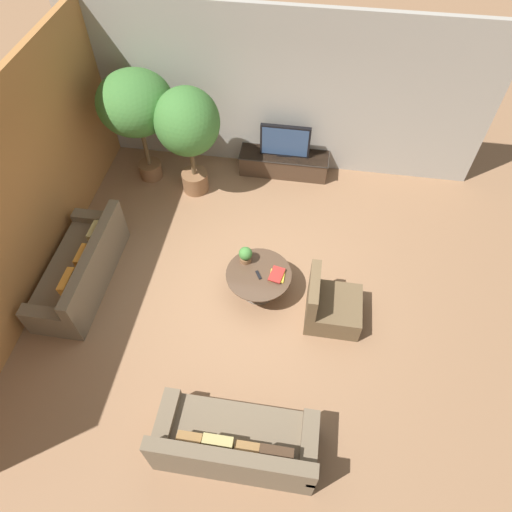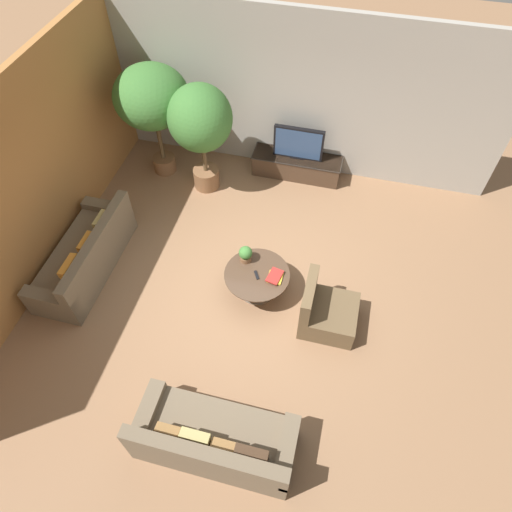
# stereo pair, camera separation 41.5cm
# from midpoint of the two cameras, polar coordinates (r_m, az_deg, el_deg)

# --- Properties ---
(ground_plane) EXTENTS (24.00, 24.00, 0.00)m
(ground_plane) POSITION_cam_midpoint_polar(r_m,az_deg,el_deg) (7.21, -2.71, -4.84)
(ground_plane) COLOR #8C6647
(back_wall_stone) EXTENTS (7.40, 0.12, 3.00)m
(back_wall_stone) POSITION_cam_midpoint_polar(r_m,az_deg,el_deg) (8.49, 1.12, 19.62)
(back_wall_stone) COLOR #A39E93
(back_wall_stone) RESTS_ON ground
(side_wall_left) EXTENTS (0.12, 7.40, 3.00)m
(side_wall_left) POSITION_cam_midpoint_polar(r_m,az_deg,el_deg) (7.38, -28.79, 6.74)
(side_wall_left) COLOR #B2753D
(side_wall_left) RESTS_ON ground
(media_console) EXTENTS (1.69, 0.50, 0.43)m
(media_console) POSITION_cam_midpoint_polar(r_m,az_deg,el_deg) (8.96, 2.15, 11.48)
(media_console) COLOR #473323
(media_console) RESTS_ON ground
(television) EXTENTS (0.92, 0.13, 0.64)m
(television) POSITION_cam_midpoint_polar(r_m,az_deg,el_deg) (8.64, 2.25, 14.10)
(television) COLOR black
(television) RESTS_ON media_console
(coffee_table) EXTENTS (1.00, 1.00, 0.45)m
(coffee_table) POSITION_cam_midpoint_polar(r_m,az_deg,el_deg) (6.98, -1.37, -2.96)
(coffee_table) COLOR #756656
(coffee_table) RESTS_ON ground
(couch_by_wall) EXTENTS (0.84, 2.09, 0.84)m
(couch_by_wall) POSITION_cam_midpoint_polar(r_m,az_deg,el_deg) (7.69, -22.39, -1.69)
(couch_by_wall) COLOR brown
(couch_by_wall) RESTS_ON ground
(couch_near_entry) EXTENTS (1.94, 0.84, 0.84)m
(couch_near_entry) POSITION_cam_midpoint_polar(r_m,az_deg,el_deg) (5.96, -4.73, -22.47)
(couch_near_entry) COLOR brown
(couch_near_entry) RESTS_ON ground
(armchair_wicker) EXTENTS (0.80, 0.76, 0.86)m
(armchair_wicker) POSITION_cam_midpoint_polar(r_m,az_deg,el_deg) (6.81, 7.50, -6.32)
(armchair_wicker) COLOR brown
(armchair_wicker) RESTS_ON ground
(potted_palm_tall) EXTENTS (1.30, 1.30, 2.14)m
(potted_palm_tall) POSITION_cam_midpoint_polar(r_m,az_deg,el_deg) (8.38, -16.26, 17.61)
(potted_palm_tall) COLOR brown
(potted_palm_tall) RESTS_ON ground
(potted_palm_corner) EXTENTS (1.09, 1.09, 2.07)m
(potted_palm_corner) POSITION_cam_midpoint_polar(r_m,az_deg,el_deg) (7.97, -10.08, 15.68)
(potted_palm_corner) COLOR brown
(potted_palm_corner) RESTS_ON ground
(potted_plant_tabletop) EXTENTS (0.21, 0.21, 0.28)m
(potted_plant_tabletop) POSITION_cam_midpoint_polar(r_m,az_deg,el_deg) (6.91, -3.03, 0.09)
(potted_plant_tabletop) COLOR brown
(potted_plant_tabletop) RESTS_ON coffee_table
(book_stack) EXTENTS (0.24, 0.32, 0.05)m
(book_stack) POSITION_cam_midpoint_polar(r_m,az_deg,el_deg) (6.82, 0.89, -2.47)
(book_stack) COLOR gold
(book_stack) RESTS_ON coffee_table
(remote_black) EXTENTS (0.11, 0.16, 0.02)m
(remote_black) POSITION_cam_midpoint_polar(r_m,az_deg,el_deg) (6.84, -1.43, -2.45)
(remote_black) COLOR black
(remote_black) RESTS_ON coffee_table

